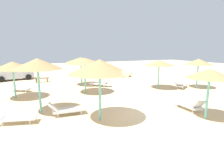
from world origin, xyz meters
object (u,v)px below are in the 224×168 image
Objects in this scene: parasol_6 at (81,60)px; bench_1 at (42,79)px; lounger_6 at (100,83)px; lounger_5 at (66,109)px; lounger_3 at (14,117)px; lounger_2 at (182,85)px; parasol_3 at (37,64)px; lounger_4 at (189,105)px; parasol_1 at (13,66)px; parasol_5 at (100,67)px; lounger_1 at (19,88)px; parasol_2 at (159,63)px; parked_car at (13,73)px; parasol_9 at (199,62)px; bench_0 at (126,74)px; parasol_7 at (85,61)px; bench_2 at (88,75)px; parasol_4 at (210,74)px.

bench_1 is (-3.42, 3.33, -2.13)m from parasol_6.
parasol_6 is at bearing 136.29° from lounger_6.
lounger_6 is at bearing 54.86° from lounger_5.
lounger_3 is at bearing -178.02° from lounger_5.
lounger_2 is at bearing 12.64° from lounger_5.
parasol_3 reaches higher than lounger_4.
parasol_1 is 6.75m from bench_1.
parasol_5 reaches higher than lounger_6.
parasol_6 is at bearing -44.17° from bench_1.
lounger_1 is at bearing 108.76° from lounger_5.
parasol_1 is at bearing 141.96° from lounger_4.
parasol_2 is 1.37× the size of lounger_4.
parasol_1 reaches higher than bench_1.
lounger_4 is at bearing -38.04° from parasol_1.
parasol_3 reaches higher than parked_car.
parasol_5 reaches higher than lounger_5.
parked_car reaches higher than bench_1.
parked_car is (-0.77, 14.06, 0.50)m from lounger_3.
lounger_4 is at bearing -132.22° from lounger_2.
parasol_9 is 9.06m from lounger_6.
lounger_5 is (-1.38, 1.41, -2.34)m from parasol_5.
parasol_5 is (2.59, -2.42, -0.05)m from parasol_3.
parasol_3 is at bearing -70.29° from parasol_1.
parasol_1 is at bearing -156.31° from bench_0.
lounger_3 is (-13.25, -2.51, 0.01)m from lounger_2.
parasol_2 is 7.33m from parasol_6.
parasol_3 is 1.94× the size of bench_0.
lounger_2 is at bearing -20.11° from lounger_1.
lounger_1 reaches higher than bench_0.
parasol_7 is 11.25m from parked_car.
lounger_2 is 1.00× the size of lounger_3.
parasol_3 is (1.42, -3.97, 0.36)m from parasol_1.
bench_0 is at bearing 39.70° from parasol_7.
parasol_7 is (-6.45, 1.12, 0.29)m from parasol_2.
parked_car reaches higher than bench_0.
parasol_6 is 4.88m from bench_2.
parasol_1 is 5.05m from parasol_7.
parasol_7 reaches higher than parasol_4.
lounger_3 is (-1.25, -1.09, -2.39)m from parasol_3.
parked_car is (-5.60, 9.59, -1.76)m from parasol_7.
parasol_6 is 1.54× the size of lounger_6.
parasol_7 is (5.01, -0.60, 0.24)m from parasol_1.
parasol_5 reaches higher than bench_1.
parasol_5 reaches higher than parasol_9.
parasol_9 reaches higher than parasol_4.
lounger_2 is (13.27, -4.86, -0.01)m from lounger_1.
parasol_5 is 4.68m from lounger_3.
parasol_6 is at bearing 25.90° from parasol_1.
bench_2 is at bearing 66.84° from lounger_5.
bench_0 is 0.36× the size of parked_car.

